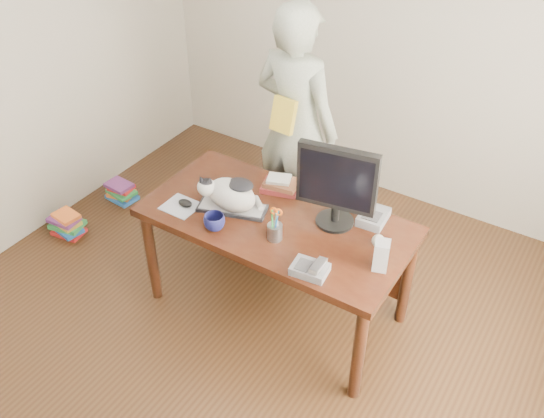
{
  "coord_description": "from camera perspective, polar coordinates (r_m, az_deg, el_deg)",
  "views": [
    {
      "loc": [
        1.49,
        -1.79,
        2.96
      ],
      "look_at": [
        0.0,
        0.55,
        0.85
      ],
      "focal_mm": 40.0,
      "sensor_mm": 36.0,
      "label": 1
    }
  ],
  "objects": [
    {
      "name": "mouse",
      "position": [
        3.7,
        -8.17,
        0.56
      ],
      "size": [
        0.1,
        0.06,
        0.04
      ],
      "rotation": [
        0.0,
        0.0,
        -0.01
      ],
      "color": "black",
      "rests_on": "mousepad"
    },
    {
      "name": "mousepad",
      "position": [
        3.71,
        -8.58,
        0.26
      ],
      "size": [
        0.21,
        0.19,
        0.0
      ],
      "rotation": [
        0.0,
        0.0,
        -0.01
      ],
      "color": "#A2A6AD",
      "rests_on": "desk"
    },
    {
      "name": "monitor",
      "position": [
        3.38,
        6.12,
        2.45
      ],
      "size": [
        0.46,
        0.26,
        0.52
      ],
      "rotation": [
        0.0,
        0.0,
        0.17
      ],
      "color": "black",
      "rests_on": "desk"
    },
    {
      "name": "pen_cup",
      "position": [
        3.4,
        0.28,
        -2.0
      ],
      "size": [
        0.1,
        0.1,
        0.22
      ],
      "rotation": [
        0.0,
        0.0,
        0.16
      ],
      "color": "gray",
      "rests_on": "desk"
    },
    {
      "name": "room",
      "position": [
        2.83,
        -5.98,
        2.36
      ],
      "size": [
        4.5,
        4.5,
        4.5
      ],
      "color": "black",
      "rests_on": "ground"
    },
    {
      "name": "book_stack",
      "position": [
        3.8,
        0.84,
        2.31
      ],
      "size": [
        0.27,
        0.22,
        0.09
      ],
      "rotation": [
        0.0,
        0.0,
        0.24
      ],
      "color": "#551617",
      "rests_on": "desk"
    },
    {
      "name": "baseball",
      "position": [
        3.42,
        9.97,
        -2.96
      ],
      "size": [
        0.07,
        0.07,
        0.07
      ],
      "rotation": [
        0.0,
        0.0,
        -0.03
      ],
      "color": "beige",
      "rests_on": "desk"
    },
    {
      "name": "book_pile_b",
      "position": [
        5.12,
        -14.01,
        1.61
      ],
      "size": [
        0.26,
        0.2,
        0.15
      ],
      "color": "#194F9A",
      "rests_on": "ground"
    },
    {
      "name": "cat",
      "position": [
        3.59,
        -4.04,
        1.49
      ],
      "size": [
        0.4,
        0.29,
        0.23
      ],
      "rotation": [
        0.0,
        0.0,
        0.31
      ],
      "color": "silver",
      "rests_on": "keyboard"
    },
    {
      "name": "desk",
      "position": [
        3.73,
        1.06,
        -2.02
      ],
      "size": [
        1.6,
        0.8,
        0.75
      ],
      "color": "black",
      "rests_on": "ground"
    },
    {
      "name": "phone",
      "position": [
        3.21,
        3.65,
        -5.63
      ],
      "size": [
        0.21,
        0.18,
        0.09
      ],
      "rotation": [
        0.0,
        0.0,
        0.12
      ],
      "color": "slate",
      "rests_on": "desk"
    },
    {
      "name": "held_book",
      "position": [
        4.01,
        1.09,
        8.81
      ],
      "size": [
        0.17,
        0.11,
        0.23
      ],
      "rotation": [
        0.0,
        0.0,
        -0.08
      ],
      "color": "yellow",
      "rests_on": "person"
    },
    {
      "name": "person",
      "position": [
        4.22,
        2.28,
        7.76
      ],
      "size": [
        0.68,
        0.48,
        1.77
      ],
      "primitive_type": "imported",
      "rotation": [
        0.0,
        0.0,
        3.06
      ],
      "color": "beige",
      "rests_on": "ground"
    },
    {
      "name": "book_pile_a",
      "position": [
        4.85,
        -18.73,
        -1.37
      ],
      "size": [
        0.27,
        0.22,
        0.18
      ],
      "color": "red",
      "rests_on": "ground"
    },
    {
      "name": "speaker",
      "position": [
        3.25,
        10.25,
        -4.31
      ],
      "size": [
        0.1,
        0.11,
        0.17
      ],
      "rotation": [
        0.0,
        0.0,
        0.31
      ],
      "color": "#98979A",
      "rests_on": "desk"
    },
    {
      "name": "calculator",
      "position": [
        3.59,
        9.51,
        -0.74
      ],
      "size": [
        0.17,
        0.21,
        0.06
      ],
      "rotation": [
        0.0,
        0.0,
        0.08
      ],
      "color": "slate",
      "rests_on": "desk"
    },
    {
      "name": "keyboard",
      "position": [
        3.65,
        -3.76,
        0.1
      ],
      "size": [
        0.44,
        0.28,
        0.02
      ],
      "rotation": [
        0.0,
        0.0,
        0.31
      ],
      "color": "black",
      "rests_on": "desk"
    },
    {
      "name": "coffee_mug",
      "position": [
        3.49,
        -5.44,
        -1.24
      ],
      "size": [
        0.17,
        0.17,
        0.1
      ],
      "primitive_type": "imported",
      "rotation": [
        0.0,
        0.0,
        0.61
      ],
      "color": "#0D0E35",
      "rests_on": "desk"
    }
  ]
}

